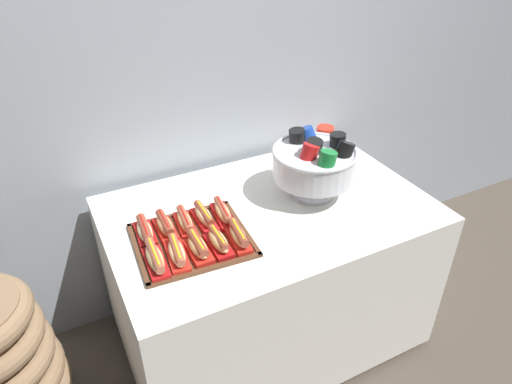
{
  "coord_description": "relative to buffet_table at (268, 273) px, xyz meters",
  "views": [
    {
      "loc": [
        -0.75,
        -1.34,
        1.8
      ],
      "look_at": [
        -0.05,
        0.01,
        0.83
      ],
      "focal_mm": 32.49,
      "sensor_mm": 36.0,
      "label": 1
    }
  ],
  "objects": [
    {
      "name": "hot_dog_2",
      "position": [
        -0.36,
        -0.14,
        0.39
      ],
      "size": [
        0.07,
        0.15,
        0.06
      ],
      "color": "red",
      "rests_on": "serving_tray"
    },
    {
      "name": "buffet_table",
      "position": [
        0.0,
        0.0,
        0.0
      ],
      "size": [
        1.29,
        0.83,
        0.74
      ],
      "color": "white",
      "rests_on": "ground_plane"
    },
    {
      "name": "hot_dog_9",
      "position": [
        -0.2,
        0.01,
        0.39
      ],
      "size": [
        0.08,
        0.18,
        0.06
      ],
      "color": "#B21414",
      "rests_on": "serving_tray"
    },
    {
      "name": "hot_dog_5",
      "position": [
        -0.5,
        0.03,
        0.39
      ],
      "size": [
        0.08,
        0.17,
        0.06
      ],
      "color": "#B21414",
      "rests_on": "serving_tray"
    },
    {
      "name": "punch_bowl",
      "position": [
        0.21,
        0.01,
        0.51
      ],
      "size": [
        0.34,
        0.34,
        0.27
      ],
      "color": "silver",
      "rests_on": "buffet_table"
    },
    {
      "name": "cup_stack",
      "position": [
        0.44,
        0.27,
        0.43
      ],
      "size": [
        0.08,
        0.08,
        0.15
      ],
      "color": "red",
      "rests_on": "buffet_table"
    },
    {
      "name": "serving_tray",
      "position": [
        -0.35,
        -0.06,
        0.36
      ],
      "size": [
        0.43,
        0.39,
        0.01
      ],
      "color": "#56331E",
      "rests_on": "buffet_table"
    },
    {
      "name": "hot_dog_6",
      "position": [
        -0.42,
        0.03,
        0.39
      ],
      "size": [
        0.07,
        0.16,
        0.06
      ],
      "color": "red",
      "rests_on": "serving_tray"
    },
    {
      "name": "hot_dog_8",
      "position": [
        -0.27,
        0.02,
        0.39
      ],
      "size": [
        0.06,
        0.17,
        0.06
      ],
      "color": "red",
      "rests_on": "serving_tray"
    },
    {
      "name": "hot_dog_0",
      "position": [
        -0.51,
        -0.13,
        0.39
      ],
      "size": [
        0.07,
        0.18,
        0.06
      ],
      "color": "#B21414",
      "rests_on": "serving_tray"
    },
    {
      "name": "hot_dog_7",
      "position": [
        -0.35,
        0.02,
        0.39
      ],
      "size": [
        0.08,
        0.18,
        0.06
      ],
      "color": "red",
      "rests_on": "serving_tray"
    },
    {
      "name": "back_wall",
      "position": [
        0.0,
        0.51,
        0.91
      ],
      "size": [
        6.0,
        0.1,
        2.6
      ],
      "primitive_type": "cube",
      "color": "#9EA8B2",
      "rests_on": "ground_plane"
    },
    {
      "name": "ground_plane",
      "position": [
        0.0,
        0.0,
        -0.39
      ],
      "size": [
        10.0,
        10.0,
        0.0
      ],
      "primitive_type": "plane",
      "color": "#4C4238"
    },
    {
      "name": "hot_dog_3",
      "position": [
        -0.28,
        -0.15,
        0.39
      ],
      "size": [
        0.07,
        0.15,
        0.06
      ],
      "color": "#B21414",
      "rests_on": "serving_tray"
    },
    {
      "name": "hot_dog_4",
      "position": [
        -0.21,
        -0.15,
        0.39
      ],
      "size": [
        0.07,
        0.16,
        0.06
      ],
      "color": "red",
      "rests_on": "serving_tray"
    },
    {
      "name": "hot_dog_1",
      "position": [
        -0.43,
        -0.14,
        0.39
      ],
      "size": [
        0.08,
        0.18,
        0.06
      ],
      "color": "red",
      "rests_on": "serving_tray"
    }
  ]
}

